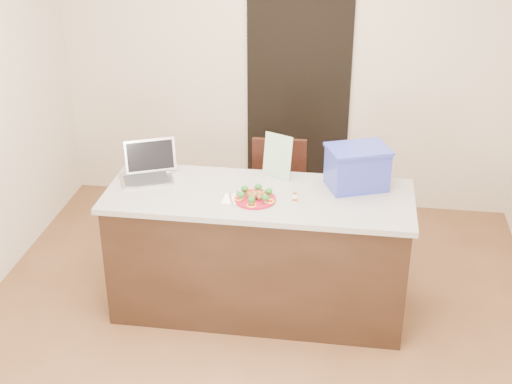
# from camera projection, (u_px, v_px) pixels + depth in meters

# --- Properties ---
(ground) EXTENTS (4.00, 4.00, 0.00)m
(ground) POSITION_uv_depth(u_px,v_px,m) (253.00, 328.00, 4.94)
(ground) COLOR brown
(ground) RESTS_ON ground
(room_shell) EXTENTS (4.00, 4.00, 4.00)m
(room_shell) POSITION_uv_depth(u_px,v_px,m) (253.00, 107.00, 4.22)
(room_shell) COLOR white
(room_shell) RESTS_ON ground
(doorway) EXTENTS (0.90, 0.02, 2.00)m
(doorway) POSITION_uv_depth(u_px,v_px,m) (298.00, 99.00, 6.24)
(doorway) COLOR black
(doorway) RESTS_ON ground
(island) EXTENTS (2.06, 0.76, 0.92)m
(island) POSITION_uv_depth(u_px,v_px,m) (259.00, 252.00, 4.96)
(island) COLOR black
(island) RESTS_ON ground
(plate) EXTENTS (0.28, 0.28, 0.02)m
(plate) POSITION_uv_depth(u_px,v_px,m) (255.00, 199.00, 4.66)
(plate) COLOR maroon
(plate) RESTS_ON island
(meatballs) EXTENTS (0.11, 0.11, 0.04)m
(meatballs) POSITION_uv_depth(u_px,v_px,m) (255.00, 195.00, 4.66)
(meatballs) COLOR brown
(meatballs) RESTS_ON plate
(broccoli) EXTENTS (0.22, 0.24, 0.04)m
(broccoli) POSITION_uv_depth(u_px,v_px,m) (255.00, 193.00, 4.64)
(broccoli) COLOR #155016
(broccoli) RESTS_ON plate
(pepper_rings) EXTENTS (0.27, 0.26, 0.01)m
(pepper_rings) POSITION_uv_depth(u_px,v_px,m) (255.00, 198.00, 4.66)
(pepper_rings) COLOR yellow
(pepper_rings) RESTS_ON plate
(napkin) EXTENTS (0.15, 0.15, 0.01)m
(napkin) POSITION_uv_depth(u_px,v_px,m) (235.00, 199.00, 4.68)
(napkin) COLOR white
(napkin) RESTS_ON island
(fork) EXTENTS (0.05, 0.17, 0.00)m
(fork) POSITION_uv_depth(u_px,v_px,m) (232.00, 197.00, 4.69)
(fork) COLOR silver
(fork) RESTS_ON napkin
(knife) EXTENTS (0.08, 0.21, 0.01)m
(knife) POSITION_uv_depth(u_px,v_px,m) (239.00, 200.00, 4.65)
(knife) COLOR white
(knife) RESTS_ON napkin
(yogurt_bottle) EXTENTS (0.03, 0.03, 0.07)m
(yogurt_bottle) POSITION_uv_depth(u_px,v_px,m) (295.00, 198.00, 4.63)
(yogurt_bottle) COLOR silver
(yogurt_bottle) RESTS_ON island
(laptop) EXTENTS (0.42, 0.41, 0.25)m
(laptop) POSITION_uv_depth(u_px,v_px,m) (148.00, 168.00, 4.96)
(laptop) COLOR #B1B1B6
(laptop) RESTS_ON island
(leaflet) EXTENTS (0.22, 0.13, 0.31)m
(leaflet) POSITION_uv_depth(u_px,v_px,m) (278.00, 156.00, 4.93)
(leaflet) COLOR silver
(leaflet) RESTS_ON island
(blue_box) EXTENTS (0.48, 0.42, 0.29)m
(blue_box) POSITION_uv_depth(u_px,v_px,m) (357.00, 167.00, 4.78)
(blue_box) COLOR #2B369E
(blue_box) RESTS_ON island
(chair) EXTENTS (0.44, 0.44, 0.96)m
(chair) POSITION_uv_depth(u_px,v_px,m) (277.00, 193.00, 5.60)
(chair) COLOR #34160F
(chair) RESTS_ON ground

